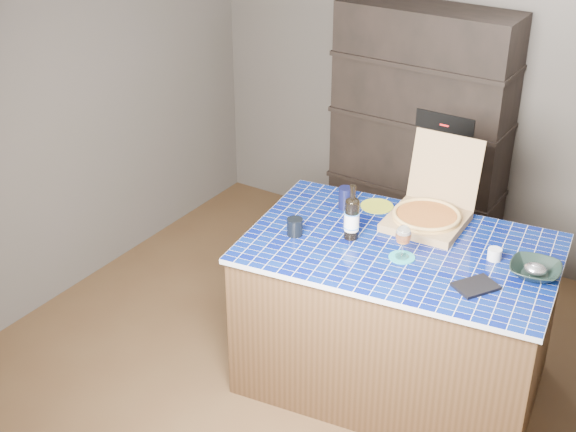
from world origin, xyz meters
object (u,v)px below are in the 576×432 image
Objects in this scene: kitchen_island at (396,315)px; dvd_case at (476,286)px; mead_bottle at (352,218)px; bowl at (535,270)px; pizza_box at (428,213)px; wine_glass at (403,236)px.

dvd_case reaches higher than kitchen_island.
bowl is (0.95, 0.16, -0.09)m from mead_bottle.
mead_bottle is (-0.27, -0.06, 0.57)m from kitchen_island.
mead_bottle is 0.76m from dvd_case.
pizza_box reaches higher than wine_glass.
pizza_box is at bearing 79.58° from kitchen_island.
wine_glass is (0.04, -0.42, 0.07)m from pizza_box.
pizza_box is at bearing 162.17° from bowl.
mead_bottle is 0.97m from bowl.
pizza_box is (0.01, 0.31, 0.51)m from kitchen_island.
bowl is (0.67, -0.22, -0.03)m from pizza_box.
pizza_box is at bearing 166.08° from dvd_case.
kitchen_island is 0.59m from wine_glass.
mead_bottle reaches higher than wine_glass.
dvd_case is at bearing -8.05° from wine_glass.
kitchen_island is 6.99× the size of bowl.
wine_glass is 0.91× the size of dvd_case.
pizza_box is 0.47m from mead_bottle.
dvd_case is 0.33m from bowl.
dvd_case is 0.81× the size of bowl.
kitchen_island is 9.50× the size of wine_glass.
pizza_box reaches higher than dvd_case.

